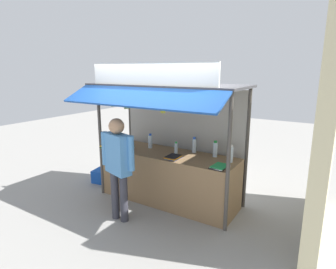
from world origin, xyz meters
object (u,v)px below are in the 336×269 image
Objects in this scene: banana_bunch_rightmost at (126,104)px; water_bottle_right at (231,154)px; magazine_stack_back_right at (173,157)px; magazine_stack_mid_right at (125,147)px; magazine_stack_back_left at (108,146)px; banana_bunch_leftmost at (163,108)px; magazine_stack_center at (220,167)px; plastic_crate at (104,176)px; water_bottle_rear_center at (215,149)px; banana_bunch_inner_right at (112,103)px; vendor_person at (118,160)px; water_bottle_far_right at (176,148)px; water_bottle_front_left at (150,141)px; water_bottle_front_right at (194,145)px.

water_bottle_right is at bearing 20.63° from banana_bunch_rightmost.
magazine_stack_back_right is 0.96× the size of magazine_stack_mid_right.
banana_bunch_leftmost reaches higher than magazine_stack_back_left.
magazine_stack_back_right is at bearing 177.30° from magazine_stack_center.
magazine_stack_back_left is at bearing 172.72° from banana_bunch_leftmost.
water_bottle_right is at bearing 19.31° from magazine_stack_back_right.
banana_bunch_leftmost reaches higher than water_bottle_right.
banana_bunch_rightmost reaches higher than plastic_crate.
magazine_stack_center is at bearing 16.90° from banana_bunch_leftmost.
water_bottle_rear_center is 1.22m from banana_bunch_leftmost.
magazine_stack_mid_right is at bearing 179.84° from magazine_stack_back_right.
banana_bunch_inner_right is (-1.07, -0.30, 0.89)m from magazine_stack_back_right.
vendor_person reaches higher than magazine_stack_center.
water_bottle_far_right is 0.82× the size of magazine_stack_back_left.
banana_bunch_leftmost and banana_bunch_inner_right have the same top height.
magazine_stack_back_left is (-1.32, -0.38, -0.07)m from water_bottle_far_right.
magazine_stack_mid_right is at bearing 137.00° from banana_bunch_rightmost.
water_bottle_far_right is at bearing 29.79° from banana_bunch_inner_right.
magazine_stack_back_right is (0.71, -0.32, -0.11)m from water_bottle_front_left.
magazine_stack_back_right is at bearing -106.28° from water_bottle_front_right.
magazine_stack_center is 1.59m from vendor_person.
magazine_stack_back_right is 0.93m from banana_bunch_leftmost.
water_bottle_right reaches higher than magazine_stack_center.
water_bottle_far_right is 0.70m from water_bottle_rear_center.
banana_bunch_inner_right is at bearing -31.89° from plastic_crate.
magazine_stack_back_left is (-1.56, -0.63, -0.10)m from water_bottle_front_right.
plastic_crate is (-1.91, 0.53, -1.69)m from banana_bunch_leftmost.
banana_bunch_rightmost reaches higher than water_bottle_front_left.
banana_bunch_rightmost is at bearing -137.84° from water_bottle_front_right.
magazine_stack_center is 2.90m from plastic_crate.
water_bottle_front_right is (0.24, 0.25, 0.03)m from water_bottle_far_right.
magazine_stack_back_right is 1.03× the size of banana_bunch_rightmost.
magazine_stack_mid_right is 0.99m from banana_bunch_rightmost.
vendor_person reaches higher than magazine_stack_back_left.
magazine_stack_back_left is at bearing -164.00° from water_bottle_far_right.
banana_bunch_leftmost reaches higher than water_bottle_far_right.
water_bottle_front_left is 1.21m from banana_bunch_leftmost.
plastic_crate is at bearing 145.38° from magazine_stack_back_left.
magazine_stack_back_right is at bearing -24.24° from water_bottle_front_left.
banana_bunch_inner_right is at bearing 179.94° from banana_bunch_rightmost.
water_bottle_right is 1.34m from banana_bunch_leftmost.
water_bottle_front_right is 1.01× the size of banana_bunch_rightmost.
banana_bunch_rightmost is (-0.65, -0.56, 0.81)m from water_bottle_far_right.
water_bottle_rear_center is 1.08× the size of banana_bunch_inner_right.
banana_bunch_rightmost is at bearing -43.00° from magazine_stack_mid_right.
vendor_person reaches higher than magazine_stack_back_right.
banana_bunch_rightmost is at bearing -157.81° from magazine_stack_back_right.
magazine_stack_back_right is at bearing -69.92° from water_bottle_far_right.
water_bottle_rear_center reaches higher than water_bottle_front_left.
vendor_person reaches higher than water_bottle_right.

